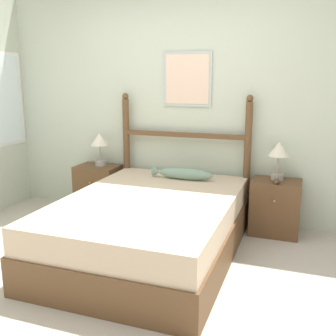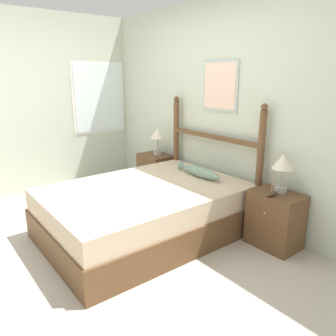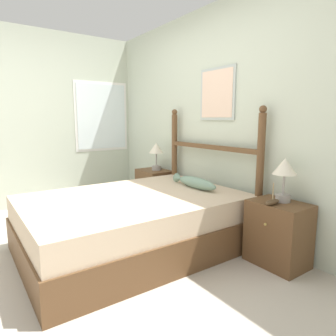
{
  "view_description": "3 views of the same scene",
  "coord_description": "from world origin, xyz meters",
  "px_view_note": "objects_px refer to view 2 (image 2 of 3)",
  "views": [
    {
      "loc": [
        1.33,
        -2.47,
        1.57
      ],
      "look_at": [
        0.09,
        1.03,
        0.72
      ],
      "focal_mm": 42.0,
      "sensor_mm": 36.0,
      "label": 1
    },
    {
      "loc": [
        2.8,
        -1.21,
        1.69
      ],
      "look_at": [
        0.05,
        0.94,
        0.69
      ],
      "focal_mm": 35.0,
      "sensor_mm": 36.0,
      "label": 2
    },
    {
      "loc": [
        2.59,
        -0.74,
        1.28
      ],
      "look_at": [
        -0.02,
        1.09,
        0.76
      ],
      "focal_mm": 32.0,
      "sensor_mm": 36.0,
      "label": 3
    }
  ],
  "objects_px": {
    "table_lamp_right": "(283,166)",
    "nightstand_left": "(156,173)",
    "model_boat": "(271,193)",
    "fish_pillow": "(199,172)",
    "nightstand_right": "(275,220)",
    "table_lamp_left": "(158,136)",
    "bed": "(145,211)"
  },
  "relations": [
    {
      "from": "table_lamp_right",
      "to": "nightstand_left",
      "type": "bearing_deg",
      "value": -178.83
    },
    {
      "from": "nightstand_left",
      "to": "table_lamp_right",
      "type": "xyz_separation_m",
      "value": [
        2.04,
        0.04,
        0.55
      ]
    },
    {
      "from": "model_boat",
      "to": "fish_pillow",
      "type": "bearing_deg",
      "value": -176.39
    },
    {
      "from": "nightstand_left",
      "to": "nightstand_right",
      "type": "distance_m",
      "value": 2.04
    },
    {
      "from": "nightstand_left",
      "to": "nightstand_right",
      "type": "relative_size",
      "value": 1.0
    },
    {
      "from": "model_boat",
      "to": "fish_pillow",
      "type": "xyz_separation_m",
      "value": [
        -0.94,
        -0.06,
        0.01
      ]
    },
    {
      "from": "nightstand_right",
      "to": "table_lamp_left",
      "type": "distance_m",
      "value": 2.09
    },
    {
      "from": "table_lamp_left",
      "to": "table_lamp_right",
      "type": "relative_size",
      "value": 1.0
    },
    {
      "from": "bed",
      "to": "fish_pillow",
      "type": "height_order",
      "value": "fish_pillow"
    },
    {
      "from": "bed",
      "to": "model_boat",
      "type": "xyz_separation_m",
      "value": [
        1.02,
        0.77,
        0.32
      ]
    },
    {
      "from": "nightstand_right",
      "to": "table_lamp_left",
      "type": "relative_size",
      "value": 1.47
    },
    {
      "from": "bed",
      "to": "table_lamp_right",
      "type": "xyz_separation_m",
      "value": [
        1.02,
        0.92,
        0.57
      ]
    },
    {
      "from": "nightstand_left",
      "to": "bed",
      "type": "bearing_deg",
      "value": -40.79
    },
    {
      "from": "fish_pillow",
      "to": "nightstand_right",
      "type": "bearing_deg",
      "value": 10.42
    },
    {
      "from": "nightstand_left",
      "to": "table_lamp_right",
      "type": "distance_m",
      "value": 2.11
    },
    {
      "from": "nightstand_right",
      "to": "table_lamp_right",
      "type": "distance_m",
      "value": 0.56
    },
    {
      "from": "nightstand_right",
      "to": "model_boat",
      "type": "height_order",
      "value": "model_boat"
    },
    {
      "from": "model_boat",
      "to": "table_lamp_right",
      "type": "bearing_deg",
      "value": 92.56
    },
    {
      "from": "bed",
      "to": "nightstand_left",
      "type": "xyz_separation_m",
      "value": [
        -1.02,
        0.88,
        0.02
      ]
    },
    {
      "from": "nightstand_left",
      "to": "table_lamp_left",
      "type": "height_order",
      "value": "table_lamp_left"
    },
    {
      "from": "table_lamp_right",
      "to": "model_boat",
      "type": "height_order",
      "value": "table_lamp_right"
    },
    {
      "from": "table_lamp_left",
      "to": "fish_pillow",
      "type": "height_order",
      "value": "table_lamp_left"
    },
    {
      "from": "bed",
      "to": "model_boat",
      "type": "distance_m",
      "value": 1.32
    },
    {
      "from": "nightstand_right",
      "to": "table_lamp_right",
      "type": "xyz_separation_m",
      "value": [
        -0.0,
        0.04,
        0.55
      ]
    },
    {
      "from": "table_lamp_right",
      "to": "model_boat",
      "type": "relative_size",
      "value": 2.05
    },
    {
      "from": "table_lamp_left",
      "to": "model_boat",
      "type": "relative_size",
      "value": 2.05
    },
    {
      "from": "table_lamp_left",
      "to": "table_lamp_right",
      "type": "distance_m",
      "value": 2.01
    },
    {
      "from": "table_lamp_left",
      "to": "model_boat",
      "type": "bearing_deg",
      "value": -3.84
    },
    {
      "from": "nightstand_right",
      "to": "table_lamp_right",
      "type": "bearing_deg",
      "value": 93.81
    },
    {
      "from": "table_lamp_right",
      "to": "bed",
      "type": "bearing_deg",
      "value": -137.82
    },
    {
      "from": "table_lamp_right",
      "to": "fish_pillow",
      "type": "xyz_separation_m",
      "value": [
        -0.93,
        -0.21,
        -0.24
      ]
    },
    {
      "from": "table_lamp_left",
      "to": "fish_pillow",
      "type": "distance_m",
      "value": 1.12
    }
  ]
}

